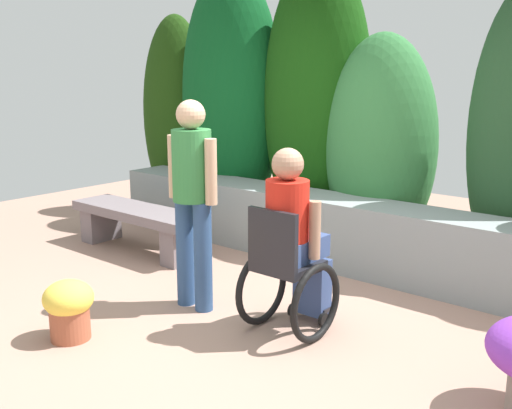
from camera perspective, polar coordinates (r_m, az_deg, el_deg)
name	(u,v)px	position (r m, az deg, el deg)	size (l,w,h in m)	color
ground_plane	(247,326)	(4.54, -0.81, -11.34)	(10.90, 10.90, 0.00)	#A37E6C
stone_retaining_wall	(363,237)	(5.69, 10.04, -3.01)	(6.12, 0.53, 0.65)	gray
hedge_backdrop	(374,123)	(6.19, 11.03, 7.58)	(7.40, 1.02, 3.01)	#1C3C0E
stone_bench	(138,222)	(6.34, -11.01, -1.60)	(1.65, 0.46, 0.45)	slate
person_in_wheelchair	(291,248)	(4.25, 3.36, -4.07)	(0.53, 0.66, 1.33)	black
person_standing_companion	(192,191)	(4.63, -6.00, 1.27)	(0.49, 0.30, 1.62)	navy
flower_pot_small_foreground	(69,307)	(4.44, -17.21, -9.17)	(0.35, 0.35, 0.43)	#A25238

